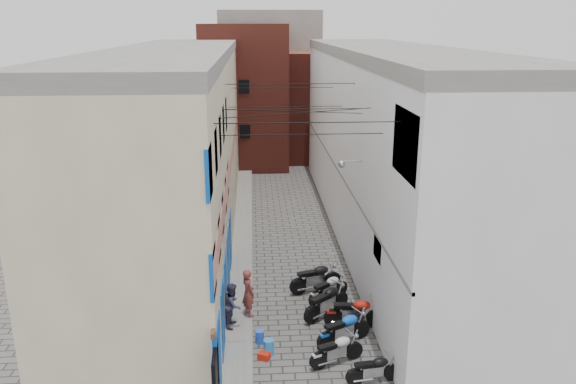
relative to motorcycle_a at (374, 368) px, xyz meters
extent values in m
cube|color=slate|center=(-3.95, 11.85, -0.36)|extent=(0.90, 26.00, 0.25)
cube|color=#BCAA8E|center=(-6.90, 11.85, 3.76)|extent=(5.00, 26.00, 8.50)
cube|color=tan|center=(-4.44, 11.85, 3.51)|extent=(0.10, 26.00, 0.80)
cube|color=#0B49A8|center=(-4.43, 3.75, 0.81)|extent=(0.12, 10.20, 2.40)
cube|color=#0B49A8|center=(-4.45, 3.75, 4.81)|extent=(0.10, 10.20, 4.00)
cube|color=slate|center=(-6.90, 11.85, 8.26)|extent=(5.10, 26.00, 0.50)
cube|color=silver|center=(3.10, 11.85, 3.76)|extent=(5.00, 26.00, 8.50)
cube|color=#0B49A8|center=(0.65, 0.35, 6.51)|extent=(0.10, 2.40, 1.80)
cube|color=white|center=(0.66, 2.85, 2.51)|extent=(0.08, 1.00, 0.70)
cylinder|color=#B2B2B7|center=(0.25, 5.85, 4.71)|extent=(0.80, 0.06, 0.06)
sphere|color=#B2B2B7|center=(-0.15, 5.85, 4.61)|extent=(0.28, 0.28, 0.28)
cube|color=slate|center=(3.10, 11.85, 8.26)|extent=(5.10, 26.00, 0.50)
cube|color=slate|center=(0.64, 11.85, 2.91)|extent=(0.10, 26.00, 0.12)
cube|color=maroon|center=(-3.90, 26.85, 4.51)|extent=(6.00, 6.00, 10.00)
cube|color=maroon|center=(1.10, 28.85, 3.51)|extent=(5.00, 6.00, 8.00)
cube|color=slate|center=(-1.90, 32.85, 5.01)|extent=(8.00, 5.00, 11.00)
cube|color=black|center=(-1.90, 24.05, 0.71)|extent=(2.00, 0.30, 2.40)
cylinder|color=black|center=(-1.90, 0.85, 7.01)|extent=(5.20, 0.02, 0.02)
cylinder|color=black|center=(-1.90, 2.85, 6.31)|extent=(5.20, 0.02, 0.02)
cylinder|color=black|center=(-1.90, 5.35, 6.71)|extent=(5.20, 0.02, 0.02)
cylinder|color=black|center=(-1.90, 7.85, 7.31)|extent=(5.20, 0.02, 0.02)
cylinder|color=black|center=(-1.90, 10.85, 6.01)|extent=(5.20, 0.02, 0.02)
cylinder|color=black|center=(-1.90, 13.85, 6.51)|extent=(5.20, 0.02, 0.02)
cylinder|color=black|center=(-1.90, 3.85, 6.81)|extent=(5.65, 2.07, 0.02)
cylinder|color=black|center=(-1.90, 6.85, 6.41)|extent=(5.80, 1.58, 0.02)
imported|color=brown|center=(-3.63, 3.75, 0.62)|extent=(0.66, 0.75, 1.73)
imported|color=#32324B|center=(-4.14, 3.08, 0.53)|extent=(0.73, 0.86, 1.54)
cylinder|color=#2880CA|center=(-2.99, 1.64, -0.23)|extent=(0.37, 0.37, 0.52)
cylinder|color=blue|center=(-3.27, 2.33, -0.26)|extent=(0.34, 0.34, 0.45)
cube|color=red|center=(-3.14, 1.40, -0.38)|extent=(0.43, 0.39, 0.22)
camera|label=1|loc=(-3.37, -13.83, 9.54)|focal=35.00mm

